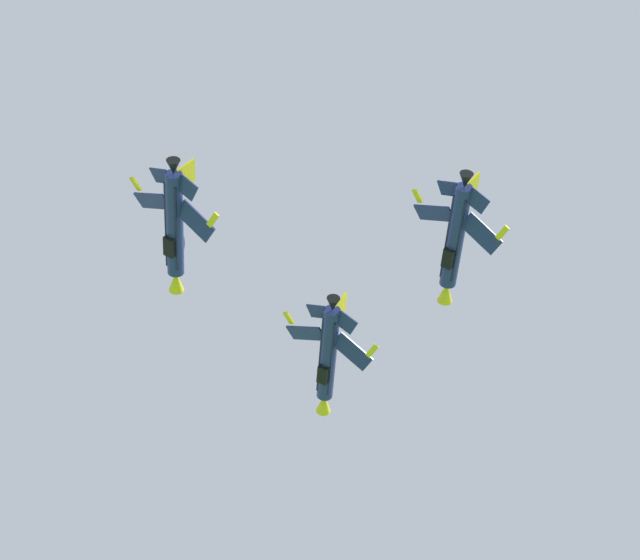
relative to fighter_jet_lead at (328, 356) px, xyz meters
The scene contains 3 objects.
fighter_jet_lead is the anchor object (origin of this frame).
fighter_jet_left_wing 20.57m from the fighter_jet_lead, 160.66° to the right, with size 8.95×15.50×5.67m.
fighter_jet_right_wing 17.73m from the fighter_jet_lead, 66.02° to the right, with size 8.91×15.50×5.81m.
Camera 1 is at (-5.52, -7.55, 1.75)m, focal length 64.26 mm.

